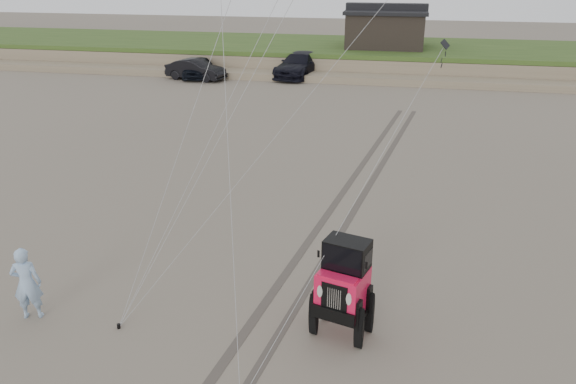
% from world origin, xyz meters
% --- Properties ---
extents(ground, '(160.00, 160.00, 0.00)m').
position_xyz_m(ground, '(0.00, 0.00, 0.00)').
color(ground, '#6B6054').
rests_on(ground, ground).
extents(dune_ridge, '(160.00, 14.25, 1.73)m').
position_xyz_m(dune_ridge, '(0.00, 37.50, 0.82)').
color(dune_ridge, '#7A6B54').
rests_on(dune_ridge, ground).
extents(cabin, '(6.40, 5.40, 3.35)m').
position_xyz_m(cabin, '(2.00, 37.00, 3.24)').
color(cabin, black).
rests_on(cabin, dune_ridge).
extents(truck_a, '(2.39, 4.57, 1.48)m').
position_xyz_m(truck_a, '(-11.50, 30.18, 0.74)').
color(truck_a, black).
rests_on(truck_a, ground).
extents(truck_b, '(4.74, 2.50, 1.49)m').
position_xyz_m(truck_b, '(-11.33, 29.31, 0.74)').
color(truck_b, black).
rests_on(truck_b, ground).
extents(truck_c, '(3.56, 6.48, 1.78)m').
position_xyz_m(truck_c, '(-4.05, 32.07, 0.89)').
color(truck_c, black).
rests_on(truck_c, ground).
extents(jeep, '(3.49, 5.49, 1.89)m').
position_xyz_m(jeep, '(2.76, 0.89, 0.95)').
color(jeep, '#F41545').
rests_on(jeep, ground).
extents(man, '(0.80, 0.66, 1.89)m').
position_xyz_m(man, '(-4.74, 0.02, 0.95)').
color(man, '#8EA7DB').
rests_on(man, ground).
extents(stake_main, '(0.08, 0.08, 0.12)m').
position_xyz_m(stake_main, '(-2.45, -0.00, 0.06)').
color(stake_main, black).
rests_on(stake_main, ground).
extents(tire_tracks, '(5.22, 29.74, 0.01)m').
position_xyz_m(tire_tracks, '(2.00, 8.00, 0.00)').
color(tire_tracks, '#4C443D').
rests_on(tire_tracks, ground).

